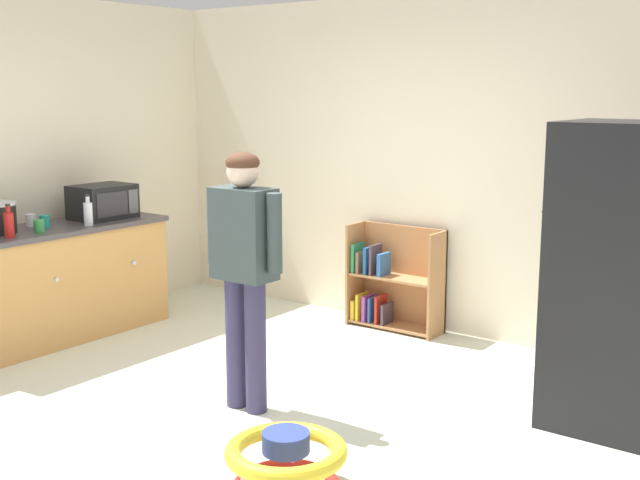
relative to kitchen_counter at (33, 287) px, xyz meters
The scene contains 14 objects.
ground_plane 2.25m from the kitchen_counter, ahead, with size 12.00×12.00×0.00m, color silver.
back_wall 3.26m from the kitchen_counter, 45.43° to the left, with size 5.20×0.06×2.70m, color #EFE2C5.
left_side_wall 1.22m from the kitchen_counter, 121.27° to the left, with size 0.06×2.99×2.70m, color beige.
kitchen_counter is the anchor object (origin of this frame).
refrigerator 4.25m from the kitchen_counter, 15.38° to the left, with size 0.73×0.68×1.78m.
bookshelf 2.84m from the kitchen_counter, 46.15° to the left, with size 0.80×0.28×0.85m.
standing_person 2.24m from the kitchen_counter, ahead, with size 0.57×0.22×1.59m.
baby_walker 3.16m from the kitchen_counter, 12.71° to the right, with size 0.60×0.60×0.32m.
microwave 0.92m from the kitchen_counter, 90.06° to the left, with size 0.37×0.48×0.28m.
clear_bottle 0.71m from the kitchen_counter, 65.86° to the left, with size 0.07×0.07×0.25m.
ketchup_bottle 0.64m from the kitchen_counter, 57.55° to the right, with size 0.07×0.07×0.25m.
teal_cup 0.52m from the kitchen_counter, 95.64° to the left, with size 0.08×0.08×0.10m, color teal.
green_cup 0.52m from the kitchen_counter, ahead, with size 0.08×0.08×0.10m, color green.
white_cup 0.53m from the kitchen_counter, 140.76° to the left, with size 0.08×0.08×0.10m, color white.
Camera 1 is at (3.22, -3.47, 1.96)m, focal length 45.81 mm.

